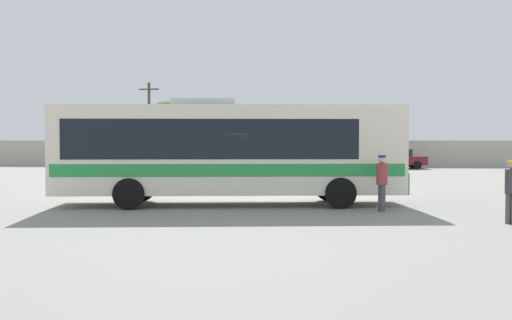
# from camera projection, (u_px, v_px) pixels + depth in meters

# --- Properties ---
(ground_plane) EXTENTS (300.00, 300.00, 0.00)m
(ground_plane) POSITION_uv_depth(u_px,v_px,m) (240.00, 183.00, 29.74)
(ground_plane) COLOR gray
(perimeter_wall) EXTENTS (80.00, 0.30, 2.23)m
(perimeter_wall) POSITION_uv_depth(u_px,v_px,m) (259.00, 153.00, 48.36)
(perimeter_wall) COLOR #B2AD9E
(perimeter_wall) RESTS_ON ground_plane
(coach_bus_cream_green) EXTENTS (12.18, 3.71, 3.70)m
(coach_bus_cream_green) POSITION_uv_depth(u_px,v_px,m) (226.00, 149.00, 19.73)
(coach_bus_cream_green) COLOR silver
(coach_bus_cream_green) RESTS_ON ground_plane
(attendant_by_bus_door) EXTENTS (0.46, 0.46, 1.80)m
(attendant_by_bus_door) POSITION_uv_depth(u_px,v_px,m) (382.00, 179.00, 17.93)
(attendant_by_bus_door) COLOR #4C4C51
(attendant_by_bus_door) RESTS_ON ground_plane
(passenger_waiting_on_apron) EXTENTS (0.49, 0.49, 1.74)m
(passenger_waiting_on_apron) POSITION_uv_depth(u_px,v_px,m) (512.00, 188.00, 15.27)
(passenger_waiting_on_apron) COLOR #4C4C51
(passenger_waiting_on_apron) RESTS_ON ground_plane
(parked_car_leftmost_red) EXTENTS (4.35, 2.19, 1.41)m
(parked_car_leftmost_red) POSITION_uv_depth(u_px,v_px,m) (154.00, 159.00, 45.08)
(parked_car_leftmost_red) COLOR red
(parked_car_leftmost_red) RESTS_ON ground_plane
(parked_car_second_red) EXTENTS (4.15, 2.23, 1.45)m
(parked_car_second_red) POSITION_uv_depth(u_px,v_px,m) (226.00, 159.00, 45.03)
(parked_car_second_red) COLOR red
(parked_car_second_red) RESTS_ON ground_plane
(parked_car_third_grey) EXTENTS (4.46, 2.21, 1.49)m
(parked_car_third_grey) POSITION_uv_depth(u_px,v_px,m) (310.00, 159.00, 44.56)
(parked_car_third_grey) COLOR slate
(parked_car_third_grey) RESTS_ON ground_plane
(parked_car_rightmost_maroon) EXTENTS (4.26, 2.00, 1.55)m
(parked_car_rightmost_maroon) POSITION_uv_depth(u_px,v_px,m) (397.00, 158.00, 44.58)
(parked_car_rightmost_maroon) COLOR maroon
(parked_car_rightmost_maroon) RESTS_ON ground_plane
(utility_pole_near) EXTENTS (1.80, 0.24, 7.53)m
(utility_pole_near) POSITION_uv_depth(u_px,v_px,m) (149.00, 122.00, 51.73)
(utility_pole_near) COLOR #4C3823
(utility_pole_near) RESTS_ON ground_plane
(roadside_tree_left) EXTENTS (4.33, 4.33, 6.12)m
(roadside_tree_left) POSITION_uv_depth(u_px,v_px,m) (167.00, 120.00, 55.67)
(roadside_tree_left) COLOR brown
(roadside_tree_left) RESTS_ON ground_plane
(roadside_tree_midleft) EXTENTS (4.26, 4.26, 5.88)m
(roadside_tree_midleft) POSITION_uv_depth(u_px,v_px,m) (213.00, 121.00, 53.07)
(roadside_tree_midleft) COLOR brown
(roadside_tree_midleft) RESTS_ON ground_plane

